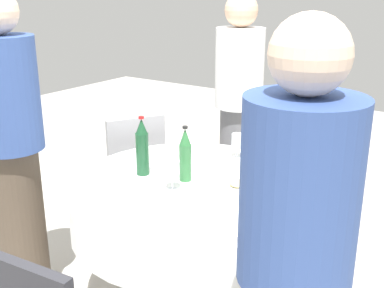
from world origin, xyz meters
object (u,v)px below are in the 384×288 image
wine_glass_east (238,142)px  plate_left (124,199)px  chair_front (132,163)px  dining_table (192,207)px  wine_glass_inner (295,171)px  wine_glass_rear (172,169)px  bottle_green_near (255,141)px  person_north (238,107)px  bottle_green_mid (185,156)px  person_mid (293,278)px  person_near (12,147)px  plate_west (238,186)px  bottle_dark_green_north (142,148)px

wine_glass_east → plate_left: wine_glass_east is taller
plate_left → chair_front: (0.84, 0.69, -0.23)m
dining_table → chair_front: (0.46, 0.82, -0.07)m
wine_glass_inner → wine_glass_rear: wine_glass_rear is taller
chair_front → plate_left: bearing=-111.2°
bottle_green_near → dining_table: bearing=152.0°
person_north → chair_front: bearing=-146.0°
wine_glass_inner → chair_front: bearing=77.6°
bottle_green_mid → person_mid: person_mid is taller
person_mid → person_near: person_near is taller
bottle_green_near → plate_west: 0.33m
wine_glass_rear → person_mid: bearing=-122.1°
bottle_green_mid → wine_glass_inner: bearing=-69.9°
bottle_green_mid → plate_left: bearing=165.8°
bottle_green_mid → chair_front: (0.47, 0.79, -0.36)m
dining_table → chair_front: size_ratio=1.45×
wine_glass_east → plate_west: 0.45m
wine_glass_inner → person_north: (0.89, 0.81, 0.02)m
wine_glass_inner → dining_table: bearing=109.3°
person_north → dining_table: bearing=-90.0°
person_mid → chair_front: bearing=-85.3°
dining_table → person_mid: (-0.69, -0.84, 0.27)m
wine_glass_rear → person_north: 1.26m
wine_glass_east → bottle_green_near: bearing=-120.3°
person_near → chair_front: size_ratio=1.94×
wine_glass_rear → person_near: person_near is taller
plate_left → person_near: size_ratio=0.13×
wine_glass_east → person_near: 1.23m
bottle_dark_green_north → wine_glass_rear: 0.27m
person_mid → plate_west: bearing=-101.7°
person_near → plate_left: bearing=-112.9°
dining_table → plate_west: (0.05, -0.25, 0.16)m
bottle_green_mid → wine_glass_east: size_ratio=2.00×
bottle_green_near → wine_glass_inner: bearing=-118.8°
dining_table → plate_left: (-0.38, 0.12, 0.16)m
plate_left → bottle_green_mid: bearing=-14.2°
wine_glass_inner → plate_left: size_ratio=0.68×
dining_table → bottle_green_near: 0.49m
person_mid → chair_front: size_ratio=1.88×
plate_left → person_near: bearing=96.2°
bottle_dark_green_north → wine_glass_east: 0.58m
dining_table → plate_left: plate_left is taller
wine_glass_east → plate_west: wine_glass_east is taller
bottle_green_near → wine_glass_inner: bottle_green_near is taller
bottle_green_near → bottle_dark_green_north: size_ratio=1.04×
plate_left → chair_front: chair_front is taller
dining_table → person_mid: size_ratio=0.77×
bottle_dark_green_north → wine_glass_east: bottle_dark_green_north is taller
plate_west → chair_front: (0.41, 1.06, -0.23)m
dining_table → wine_glass_rear: size_ratio=8.16×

